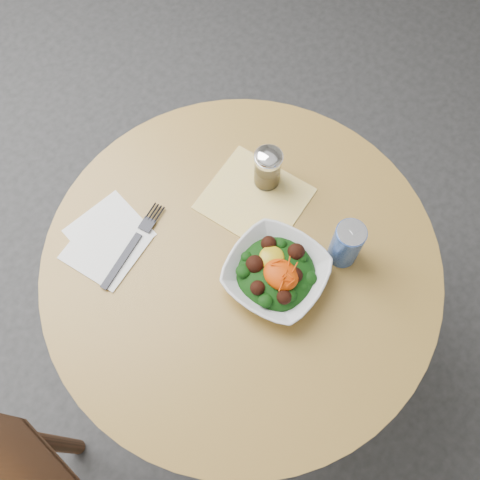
% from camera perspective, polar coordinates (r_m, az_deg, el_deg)
% --- Properties ---
extents(ground, '(6.00, 6.00, 0.00)m').
position_cam_1_polar(ground, '(1.92, 0.08, -10.43)').
color(ground, '#2B2C2E').
rests_on(ground, ground).
extents(table, '(0.90, 0.90, 0.75)m').
position_cam_1_polar(table, '(1.38, 0.11, -5.35)').
color(table, black).
rests_on(table, ground).
extents(cloth_napkin, '(0.24, 0.23, 0.00)m').
position_cam_1_polar(cloth_napkin, '(1.26, 1.57, 4.45)').
color(cloth_napkin, '#E2AB0B').
rests_on(cloth_napkin, table).
extents(paper_napkins, '(0.20, 0.21, 0.00)m').
position_cam_1_polar(paper_napkins, '(1.25, -13.95, 0.01)').
color(paper_napkins, white).
rests_on(paper_napkins, table).
extents(salad_bowl, '(0.23, 0.23, 0.08)m').
position_cam_1_polar(salad_bowl, '(1.16, 3.87, -3.53)').
color(salad_bowl, silver).
rests_on(salad_bowl, table).
extents(fork, '(0.06, 0.23, 0.00)m').
position_cam_1_polar(fork, '(1.23, -11.20, -0.25)').
color(fork, black).
rests_on(fork, table).
extents(spice_shaker, '(0.07, 0.07, 0.12)m').
position_cam_1_polar(spice_shaker, '(1.24, 2.96, 7.69)').
color(spice_shaker, silver).
rests_on(spice_shaker, table).
extents(beverage_can, '(0.07, 0.07, 0.13)m').
position_cam_1_polar(beverage_can, '(1.17, 11.29, -0.39)').
color(beverage_can, navy).
rests_on(beverage_can, table).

